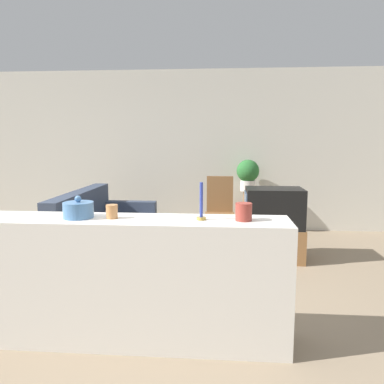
% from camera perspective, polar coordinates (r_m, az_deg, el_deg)
% --- Properties ---
extents(ground_plane, '(14.00, 14.00, 0.00)m').
position_cam_1_polar(ground_plane, '(3.43, -8.02, -18.72)').
color(ground_plane, gray).
extents(wall_back, '(9.00, 0.06, 2.70)m').
position_cam_1_polar(wall_back, '(6.45, -1.57, 6.31)').
color(wall_back, beige).
rests_on(wall_back, ground_plane).
extents(couch, '(0.94, 1.80, 0.88)m').
position_cam_1_polar(couch, '(5.00, -13.12, -6.52)').
color(couch, '#384256').
rests_on(couch, ground_plane).
extents(tv_stand, '(0.74, 0.52, 0.43)m').
position_cam_1_polar(tv_stand, '(4.97, 12.24, -7.64)').
color(tv_stand, olive).
rests_on(tv_stand, ground_plane).
extents(television, '(0.73, 0.49, 0.50)m').
position_cam_1_polar(television, '(4.87, 12.33, -2.37)').
color(television, black).
rests_on(television, tv_stand).
extents(wooden_chair, '(0.44, 0.44, 0.99)m').
position_cam_1_polar(wooden_chair, '(5.58, 4.24, -2.43)').
color(wooden_chair, olive).
rests_on(wooden_chair, ground_plane).
extents(plant_stand, '(0.14, 0.14, 0.70)m').
position_cam_1_polar(plant_stand, '(6.26, 8.39, -3.02)').
color(plant_stand, olive).
rests_on(plant_stand, ground_plane).
extents(potted_plant, '(0.37, 0.37, 0.51)m').
position_cam_1_polar(potted_plant, '(6.17, 8.51, 2.82)').
color(potted_plant, white).
rests_on(potted_plant, plant_stand).
extents(foreground_counter, '(2.40, 0.44, 0.96)m').
position_cam_1_polar(foreground_counter, '(2.95, -9.59, -13.13)').
color(foreground_counter, white).
rests_on(foreground_counter, ground_plane).
extents(decorative_bowl, '(0.22, 0.22, 0.17)m').
position_cam_1_polar(decorative_bowl, '(2.92, -16.93, -2.60)').
color(decorative_bowl, '#4C7AAD').
rests_on(decorative_bowl, foreground_counter).
extents(candle_jar, '(0.09, 0.09, 0.10)m').
position_cam_1_polar(candle_jar, '(2.83, -12.12, -2.92)').
color(candle_jar, '#C6844C').
rests_on(candle_jar, foreground_counter).
extents(candlestick, '(0.07, 0.07, 0.28)m').
position_cam_1_polar(candlestick, '(2.71, 1.42, -2.35)').
color(candlestick, '#B7933D').
rests_on(candlestick, foreground_counter).
extents(coffee_tin, '(0.12, 0.12, 0.13)m').
position_cam_1_polar(coffee_tin, '(2.72, 7.88, -3.01)').
color(coffee_tin, '#99382D').
rests_on(coffee_tin, foreground_counter).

